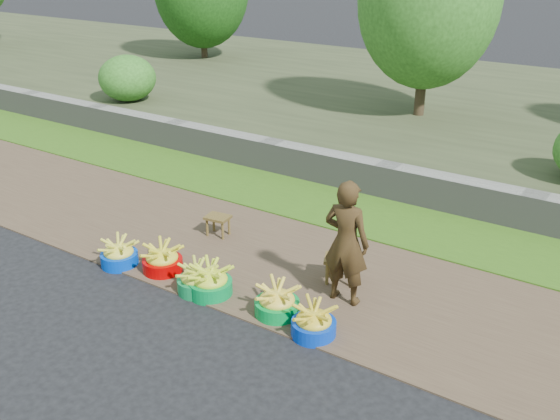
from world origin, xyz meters
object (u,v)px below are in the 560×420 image
Objects in this scene: basin_e at (277,302)px; basin_c at (197,279)px; vendor_woman at (346,242)px; basin_a at (119,254)px; basin_f at (314,322)px; stool_left at (218,220)px; basin_b at (162,260)px; stool_right at (340,262)px; basin_d at (210,282)px.

basin_c is at bearing -174.81° from basin_e.
basin_a is at bearing 14.54° from vendor_woman.
basin_c is (1.24, 0.05, 0.00)m from basin_a.
stool_left is at bearing 150.67° from basin_f.
basin_f is at bearing 92.19° from vendor_woman.
basin_b is 2.19m from stool_right.
basin_f is at bearing 0.91° from basin_a.
basin_a is 0.60m from basin_b.
basin_e is (0.89, 0.07, -0.00)m from basin_d.
vendor_woman is (2.78, 0.81, 0.59)m from basin_a.
basin_f reaches higher than stool_right.
basin_a is at bearing -111.51° from stool_left.
basin_f is at bearing -1.50° from basin_d.
vendor_woman is at bearing 28.23° from basin_d.
basin_a is at bearing -179.09° from basin_f.
stool_right is 0.31× the size of vendor_woman.
basin_a and basin_c have the same top height.
stool_left is at bearing 119.01° from basin_c.
vendor_woman is at bearing 54.33° from basin_e.
vendor_woman reaches higher than basin_d.
basin_e is at bearing 5.19° from basin_c.
basin_b is at bearing 169.65° from basin_c.
basin_a is 0.32× the size of vendor_woman.
vendor_woman is (1.36, 0.73, 0.58)m from basin_d.
stool_right is at bearing 43.47° from basin_d.
stool_right is 0.62m from vendor_woman.
stool_right is at bearing 24.29° from basin_a.
vendor_woman is at bearing 16.17° from basin_b.
basin_e is at bearing 3.73° from basin_a.
basin_a is at bearing -176.69° from basin_d.
basin_f reaches higher than stool_left.
basin_e reaches higher than basin_a.
basin_b reaches higher than basin_c.
basin_d is at bearing 26.47° from vendor_woman.
basin_d reaches higher than stool_left.
stool_right is at bearing 104.80° from basin_f.
basin_a is 1.44m from stool_left.
vendor_woman reaches higher than basin_e.
vendor_woman is at bearing -54.52° from stool_right.
basin_b is 1.05× the size of basin_f.
basin_b and basin_e have the same top height.
basin_a is 0.94× the size of basin_e.
vendor_woman is (1.54, 0.76, 0.59)m from basin_c.
basin_c is 0.32× the size of vendor_woman.
basin_e is at bearing 4.39° from basin_d.
basin_d is at bearing 178.50° from basin_f.
basin_f is 1.34× the size of stool_left.
basin_a is 1.00× the size of basin_c.
basin_b is at bearing 179.18° from basin_e.
basin_a is 1.24m from basin_c.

